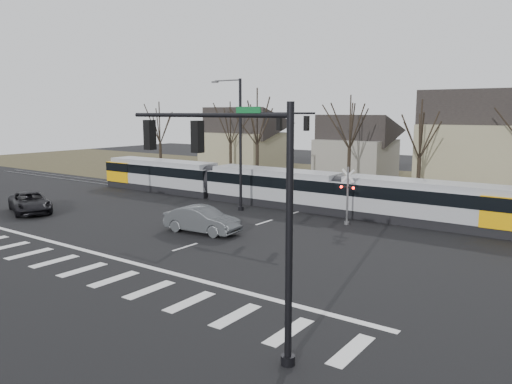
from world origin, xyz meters
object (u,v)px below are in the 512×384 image
Objects in this scene: sedan at (202,220)px; tram at (273,185)px; suv at (30,202)px; rail_crossing_signal at (347,198)px.

tram is at bearing 4.10° from sedan.
suv is 1.55× the size of rail_crossing_signal.
tram reaches higher than suv.
tram reaches higher than sedan.
sedan is 0.85× the size of suv.
sedan is at bearing -130.86° from rail_crossing_signal.
rail_crossing_signal is (6.56, 7.58, 1.04)m from sedan.
sedan is (1.75, -10.79, -0.79)m from tram.
rail_crossing_signal is at bearing -42.20° from suv.
rail_crossing_signal reaches higher than sedan.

